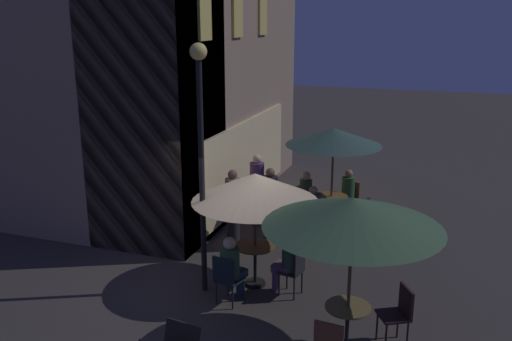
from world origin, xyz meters
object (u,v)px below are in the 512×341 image
(cafe_table_0, at_px, (331,204))
(cafe_chair_4, at_px, (399,310))
(cafe_chair_3, at_px, (311,213))
(patron_seated_1, at_px, (308,193))
(patron_seated_4, at_px, (288,259))
(patron_standing_6, at_px, (257,189))
(cafe_table_1, at_px, (347,319))
(patio_umbrella_0, at_px, (334,137))
(patio_umbrella_2, at_px, (255,188))
(street_lamp_near_corner, at_px, (201,135))
(patron_standing_7, at_px, (233,209))
(cafe_chair_2, at_px, (303,199))
(patron_seated_2, at_px, (314,207))
(cafe_chair_0, at_px, (360,214))
(patron_seated_3, at_px, (232,265))
(cafe_chair_6, at_px, (227,276))
(cafe_table_2, at_px, (255,256))
(patron_standing_5, at_px, (270,206))
(cafe_chair_7, at_px, (295,268))
(patron_seated_0, at_px, (347,192))
(patio_umbrella_1, at_px, (353,213))
(cafe_chair_1, at_px, (350,197))

(cafe_table_0, bearing_deg, cafe_chair_4, -156.05)
(cafe_chair_3, bearing_deg, patron_seated_1, 39.12)
(cafe_chair_3, xyz_separation_m, patron_seated_4, (-2.70, -0.25, 0.08))
(patron_seated_1, relative_size, patron_standing_6, 0.72)
(cafe_table_1, bearing_deg, patio_umbrella_0, 14.68)
(patio_umbrella_2, distance_m, cafe_chair_4, 3.19)
(street_lamp_near_corner, xyz_separation_m, cafe_chair_4, (-0.61, -3.49, -2.31))
(patron_standing_6, xyz_separation_m, patron_standing_7, (-1.56, -0.01, 0.03))
(patio_umbrella_2, bearing_deg, patron_seated_1, -1.58)
(cafe_table_0, relative_size, cafe_chair_2, 0.91)
(cafe_table_1, relative_size, patron_seated_2, 0.61)
(cafe_chair_0, bearing_deg, patron_seated_3, 91.03)
(patio_umbrella_2, bearing_deg, cafe_chair_6, 166.45)
(cafe_table_0, distance_m, patron_seated_1, 0.66)
(cafe_table_2, bearing_deg, patron_standing_5, 9.90)
(cafe_table_2, relative_size, patron_seated_3, 0.64)
(cafe_table_2, relative_size, patron_standing_7, 0.45)
(cafe_chair_6, distance_m, cafe_chair_7, 1.23)
(cafe_chair_4, height_order, patron_seated_2, patron_seated_2)
(cafe_chair_7, xyz_separation_m, patron_seated_2, (2.86, 0.34, 0.13))
(street_lamp_near_corner, distance_m, patio_umbrella_2, 1.37)
(patron_standing_5, bearing_deg, cafe_chair_0, 97.04)
(cafe_table_2, bearing_deg, patron_seated_0, -13.94)
(patron_standing_5, bearing_deg, cafe_chair_7, 4.64)
(patio_umbrella_0, relative_size, patron_seated_4, 2.02)
(cafe_table_0, distance_m, patron_standing_5, 1.79)
(cafe_table_0, bearing_deg, patron_seated_2, 158.95)
(patio_umbrella_0, distance_m, patio_umbrella_1, 5.01)
(patio_umbrella_2, relative_size, patron_standing_7, 1.29)
(cafe_chair_1, bearing_deg, patron_seated_0, -0.00)
(street_lamp_near_corner, xyz_separation_m, patio_umbrella_0, (3.83, -1.51, -0.71))
(cafe_chair_3, relative_size, cafe_chair_6, 1.07)
(patron_seated_2, height_order, patron_standing_5, patron_standing_5)
(street_lamp_near_corner, xyz_separation_m, cafe_table_0, (3.83, -1.51, -2.31))
(patron_standing_5, bearing_deg, patron_seated_2, 110.21)
(patio_umbrella_2, height_order, cafe_chair_0, patio_umbrella_2)
(patron_seated_2, distance_m, patron_standing_5, 1.14)
(cafe_chair_0, bearing_deg, patio_umbrella_1, 121.41)
(cafe_chair_1, xyz_separation_m, cafe_chair_3, (-1.50, 0.62, 0.03))
(cafe_chair_6, relative_size, patron_seated_3, 0.74)
(patio_umbrella_1, distance_m, cafe_chair_6, 2.81)
(patron_seated_3, bearing_deg, patron_seated_4, -41.79)
(patio_umbrella_2, xyz_separation_m, cafe_chair_3, (2.56, -0.42, -1.31))
(street_lamp_near_corner, relative_size, patron_seated_4, 3.74)
(patio_umbrella_0, xyz_separation_m, patron_seated_4, (-3.47, 0.05, -1.51))
(patron_seated_3, xyz_separation_m, patron_standing_5, (2.63, 0.16, 0.17))
(cafe_chair_2, relative_size, patron_seated_2, 0.73)
(patio_umbrella_1, distance_m, patron_seated_4, 2.43)
(cafe_table_0, relative_size, cafe_chair_1, 0.84)
(cafe_table_2, bearing_deg, cafe_chair_0, -25.96)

